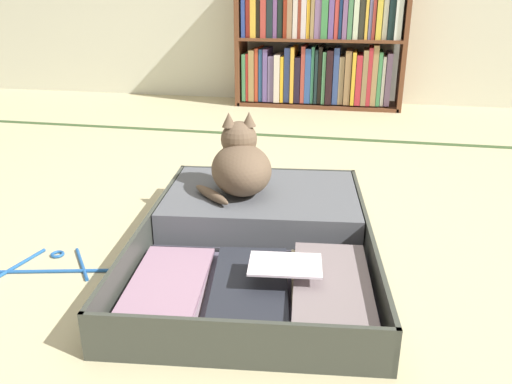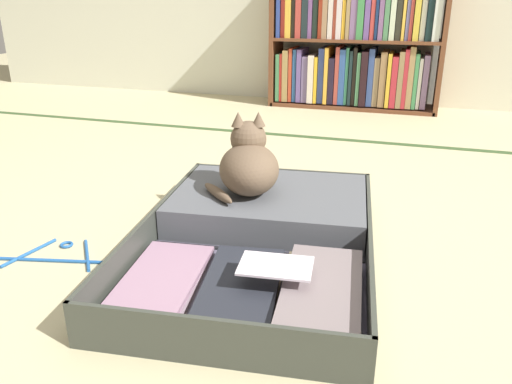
# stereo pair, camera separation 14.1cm
# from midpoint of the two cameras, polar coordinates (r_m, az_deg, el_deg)

# --- Properties ---
(ground_plane) EXTENTS (10.00, 10.00, 0.00)m
(ground_plane) POSITION_cam_midpoint_polar(r_m,az_deg,el_deg) (1.56, 2.40, -7.04)
(ground_plane) COLOR #BFB589
(tatami_border) EXTENTS (4.80, 0.05, 0.00)m
(tatami_border) POSITION_cam_midpoint_polar(r_m,az_deg,el_deg) (2.82, 6.78, 6.01)
(tatami_border) COLOR #354E29
(tatami_border) RESTS_ON ground_plane
(bookshelf) EXTENTS (1.14, 0.29, 0.91)m
(bookshelf) POSITION_cam_midpoint_polar(r_m,az_deg,el_deg) (3.62, 6.03, 16.34)
(bookshelf) COLOR brown
(bookshelf) RESTS_ON ground_plane
(open_suitcase) EXTENTS (0.78, 1.06, 0.12)m
(open_suitcase) POSITION_cam_midpoint_polar(r_m,az_deg,el_deg) (1.60, -1.97, -4.26)
(open_suitcase) COLOR #393D35
(open_suitcase) RESTS_ON ground_plane
(black_cat) EXTENTS (0.30, 0.31, 0.26)m
(black_cat) POSITION_cam_midpoint_polar(r_m,az_deg,el_deg) (1.69, -4.18, 3.03)
(black_cat) COLOR brown
(black_cat) RESTS_ON open_suitcase
(clothes_hanger) EXTENTS (0.36, 0.22, 0.01)m
(clothes_hanger) POSITION_cam_midpoint_polar(r_m,az_deg,el_deg) (1.64, -24.50, -7.55)
(clothes_hanger) COLOR #20579E
(clothes_hanger) RESTS_ON ground_plane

